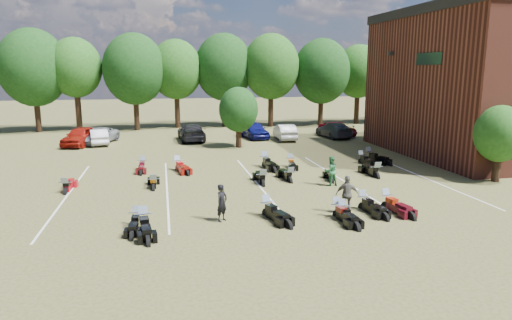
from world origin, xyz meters
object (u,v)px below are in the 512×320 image
object	(u,v)px
car_4	(254,130)
motorcycle_0	(137,226)
motorcycle_3	(342,218)
motorcycle_7	(66,194)
person_green	(331,171)
car_0	(81,136)
person_black	(222,203)
motorcycle_14	(143,169)
person_grey	(347,195)

from	to	relation	value
car_4	motorcycle_0	distance (m)	24.66
car_4	motorcycle_0	bearing A→B (deg)	-121.05
motorcycle_3	motorcycle_7	size ratio (longest dim) A/B	0.95
car_4	person_green	world-z (taller)	person_green
person_green	motorcycle_0	distance (m)	11.22
car_0	motorcycle_0	xyz separation A→B (m)	(5.59, -21.57, -0.79)
person_black	motorcycle_3	distance (m)	5.24
motorcycle_0	motorcycle_14	size ratio (longest dim) A/B	0.96
person_black	person_grey	world-z (taller)	person_grey
person_grey	motorcycle_14	bearing A→B (deg)	-32.66
person_green	motorcycle_7	xyz separation A→B (m)	(-14.02, 1.17, -0.82)
motorcycle_3	motorcycle_14	world-z (taller)	motorcycle_14
motorcycle_0	motorcycle_14	xyz separation A→B (m)	(-0.17, 10.97, 0.00)
motorcycle_0	motorcycle_14	distance (m)	10.97
motorcycle_0	person_black	bearing A→B (deg)	2.83
car_0	person_black	world-z (taller)	person_black
car_4	person_grey	xyz separation A→B (m)	(-0.39, -22.90, 0.10)
motorcycle_14	motorcycle_0	bearing A→B (deg)	-87.21
car_0	person_black	distance (m)	23.50
motorcycle_14	person_black	bearing A→B (deg)	-69.68
person_black	motorcycle_14	bearing A→B (deg)	65.47
person_green	motorcycle_14	size ratio (longest dim) A/B	0.76
person_green	person_grey	world-z (taller)	person_grey
person_green	motorcycle_14	bearing A→B (deg)	-38.47
motorcycle_14	car_4	bearing A→B (deg)	52.56
person_black	person_green	world-z (taller)	person_green
car_4	motorcycle_7	distance (m)	21.55
person_green	motorcycle_14	distance (m)	12.13
person_black	motorcycle_14	distance (m)	11.68
car_4	car_0	bearing A→B (deg)	176.07
motorcycle_14	person_grey	bearing A→B (deg)	-48.26
motorcycle_0	motorcycle_7	size ratio (longest dim) A/B	0.96
car_0	motorcycle_14	xyz separation A→B (m)	(5.43, -10.60, -0.79)
person_black	person_green	bearing A→B (deg)	-7.31
car_4	person_grey	size ratio (longest dim) A/B	2.61
car_4	motorcycle_3	bearing A→B (deg)	-100.47
car_0	person_grey	world-z (taller)	person_grey
car_0	car_4	world-z (taller)	car_0
person_green	motorcycle_7	bearing A→B (deg)	-11.90
motorcycle_7	motorcycle_14	distance (m)	6.31
person_black	motorcycle_7	bearing A→B (deg)	98.22
motorcycle_7	motorcycle_14	xyz separation A→B (m)	(3.69, 5.12, 0.00)
motorcycle_7	motorcycle_14	world-z (taller)	motorcycle_7
person_green	motorcycle_0	bearing A→B (deg)	17.58
person_grey	motorcycle_0	size ratio (longest dim) A/B	0.83
person_black	motorcycle_7	world-z (taller)	person_black
motorcycle_14	person_green	bearing A→B (deg)	-29.43
person_green	motorcycle_14	world-z (taller)	person_green
motorcycle_3	motorcycle_14	xyz separation A→B (m)	(-8.81, 11.76, 0.00)
motorcycle_3	motorcycle_7	bearing A→B (deg)	150.65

